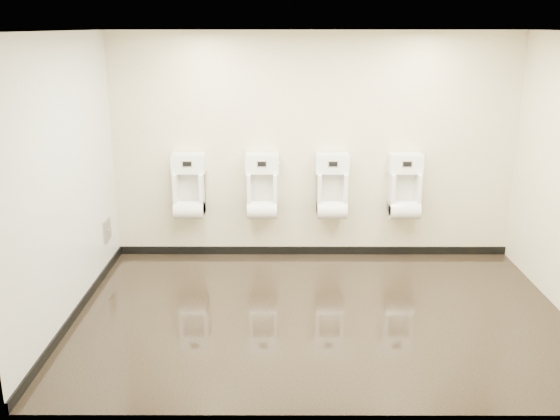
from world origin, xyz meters
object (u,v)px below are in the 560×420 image
Objects in this scene: urinal_1 at (262,191)px; urinal_2 at (332,191)px; access_panel at (107,230)px; urinal_3 at (405,191)px; urinal_0 at (189,191)px.

urinal_2 is at bearing 0.00° from urinal_1.
urinal_2 is at bearing 8.62° from access_panel.
access_panel is at bearing -167.45° from urinal_1.
urinal_3 is at bearing 0.00° from urinal_2.
urinal_0 is (0.94, 0.41, 0.38)m from access_panel.
urinal_2 reaches higher than access_panel.
urinal_2 is 1.00× the size of urinal_3.
access_panel is 0.32× the size of urinal_0.
urinal_0 is 1.00× the size of urinal_3.
urinal_0 and urinal_3 have the same top height.
urinal_0 is 0.91m from urinal_1.
access_panel is 1.93m from urinal_1.
urinal_1 is 0.86m from urinal_2.
urinal_2 is 0.90m from urinal_3.
urinal_1 is at bearing 180.00° from urinal_3.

